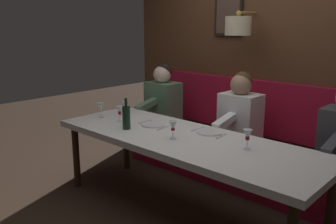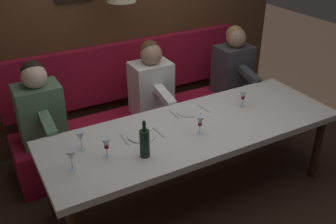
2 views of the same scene
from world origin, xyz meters
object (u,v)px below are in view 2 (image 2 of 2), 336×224
at_px(wine_glass_3, 71,156).
at_px(diner_middle, 39,106).
at_px(wine_glass_1, 243,95).
at_px(dining_table, 194,133).
at_px(wine_glass_0, 80,137).
at_px(wine_glass_2, 200,121).
at_px(diner_nearest, 233,63).
at_px(diner_near, 151,81).
at_px(wine_bottle, 145,143).
at_px(wine_glass_4, 106,144).

bearing_deg(wine_glass_3, diner_middle, 0.56).
distance_m(diner_middle, wine_glass_1, 1.86).
bearing_deg(wine_glass_3, dining_table, -85.66).
relative_size(diner_middle, wine_glass_0, 4.82).
bearing_deg(wine_glass_2, dining_table, -10.47).
distance_m(diner_middle, wine_glass_3, 0.96).
xyz_separation_m(diner_nearest, wine_glass_2, (-0.99, 1.11, 0.04)).
bearing_deg(wine_glass_3, diner_nearest, -66.07).
bearing_deg(dining_table, wine_glass_3, 94.34).
bearing_deg(wine_glass_1, diner_near, 35.26).
height_order(dining_table, wine_glass_3, wine_glass_3).
relative_size(wine_glass_1, wine_glass_2, 1.00).
bearing_deg(wine_bottle, wine_glass_1, -76.44).
bearing_deg(diner_near, diner_nearest, -90.00).
bearing_deg(diner_nearest, wine_glass_1, 147.64).
bearing_deg(wine_glass_0, wine_glass_3, 147.63).
height_order(diner_near, wine_glass_0, diner_near).
xyz_separation_m(diner_middle, wine_glass_2, (-0.99, -1.07, 0.04)).
xyz_separation_m(dining_table, wine_glass_1, (0.10, -0.59, 0.18)).
relative_size(dining_table, wine_glass_2, 15.83).
height_order(wine_glass_4, wine_bottle, wine_bottle).
xyz_separation_m(wine_glass_0, wine_glass_3, (-0.22, 0.14, 0.00)).
bearing_deg(wine_bottle, wine_glass_0, 50.85).
bearing_deg(wine_bottle, dining_table, -71.95).
relative_size(wine_glass_0, wine_bottle, 0.55).
relative_size(wine_glass_4, wine_bottle, 0.55).
bearing_deg(wine_glass_4, diner_near, -42.09).
xyz_separation_m(diner_nearest, diner_middle, (0.00, 2.18, 0.00)).
height_order(diner_middle, wine_glass_3, diner_middle).
relative_size(diner_nearest, wine_glass_1, 4.82).
height_order(diner_nearest, wine_glass_3, diner_nearest).
bearing_deg(diner_middle, wine_bottle, -153.28).
height_order(diner_nearest, diner_near, same).
bearing_deg(diner_nearest, wine_glass_2, 131.81).
distance_m(diner_nearest, diner_near, 1.05).
height_order(diner_nearest, wine_glass_1, diner_nearest).
bearing_deg(dining_table, wine_glass_4, 93.84).
bearing_deg(diner_nearest, wine_glass_4, 116.23).
relative_size(dining_table, diner_nearest, 3.28).
relative_size(dining_table, wine_bottle, 8.65).
bearing_deg(wine_bottle, diner_middle, 26.72).
height_order(wine_glass_3, wine_bottle, wine_bottle).
distance_m(diner_middle, wine_glass_2, 1.46).
xyz_separation_m(diner_nearest, diner_near, (0.00, 1.05, 0.00)).
xyz_separation_m(diner_near, diner_middle, (0.00, 1.13, 0.00)).
height_order(wine_glass_0, wine_glass_1, same).
bearing_deg(diner_near, wine_bottle, 150.86).
distance_m(dining_table, diner_middle, 1.41).
xyz_separation_m(wine_glass_2, wine_glass_4, (0.06, 0.79, -0.00)).
relative_size(wine_glass_2, wine_glass_4, 1.00).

